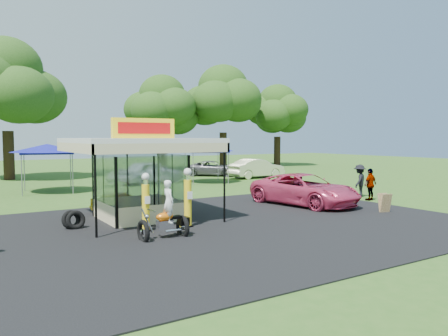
{
  "coord_description": "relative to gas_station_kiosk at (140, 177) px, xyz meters",
  "views": [
    {
      "loc": [
        -8.62,
        -12.12,
        3.41
      ],
      "look_at": [
        1.5,
        4.0,
        2.07
      ],
      "focal_mm": 35.0,
      "sensor_mm": 36.0,
      "label": 1
    }
  ],
  "objects": [
    {
      "name": "gas_pump_right",
      "position": [
        0.91,
        -2.55,
        -0.7
      ],
      "size": [
        0.42,
        0.42,
        2.26
      ],
      "color": "black",
      "rests_on": "ground"
    },
    {
      "name": "gas_pump_left",
      "position": [
        -0.74,
        -2.47,
        -0.75
      ],
      "size": [
        0.4,
        0.4,
        2.15
      ],
      "color": "black",
      "rests_on": "ground"
    },
    {
      "name": "oak_far_d",
      "position": [
        11.93,
        24.33,
        4.33
      ],
      "size": [
        8.06,
        8.06,
        9.59
      ],
      "color": "black",
      "rests_on": "ground"
    },
    {
      "name": "oak_far_e",
      "position": [
        18.56,
        23.15,
        5.23
      ],
      "size": [
        9.22,
        9.22,
        10.98
      ],
      "color": "black",
      "rests_on": "ground"
    },
    {
      "name": "pink_sedan",
      "position": [
        8.4,
        -0.83,
        -0.99
      ],
      "size": [
        3.49,
        6.06,
        1.59
      ],
      "primitive_type": "imported",
      "rotation": [
        0.0,
        0.0,
        0.16
      ],
      "color": "#CE3861",
      "rests_on": "ground"
    },
    {
      "name": "oak_far_f",
      "position": [
        27.02,
        24.29,
        4.37
      ],
      "size": [
        7.95,
        7.95,
        9.58
      ],
      "color": "black",
      "rests_on": "ground"
    },
    {
      "name": "motorcycle",
      "position": [
        -0.53,
        -3.79,
        -0.98
      ],
      "size": [
        1.74,
        0.86,
        2.06
      ],
      "rotation": [
        0.0,
        0.0,
        0.03
      ],
      "color": "black",
      "rests_on": "ground"
    },
    {
      "name": "a_frame_sign",
      "position": [
        9.93,
        -4.42,
        -1.34
      ],
      "size": [
        0.53,
        0.56,
        0.88
      ],
      "rotation": [
        0.0,
        0.0,
        -0.28
      ],
      "color": "#593819",
      "rests_on": "ground"
    },
    {
      "name": "bg_car_d",
      "position": [
        13.21,
        16.21,
        -1.12
      ],
      "size": [
        5.01,
        4.85,
        1.33
      ],
      "primitive_type": "imported",
      "rotation": [
        0.0,
        0.0,
        0.83
      ],
      "color": "#535255",
      "rests_on": "ground"
    },
    {
      "name": "spectator_east_b",
      "position": [
        12.57,
        -1.46,
        -0.91
      ],
      "size": [
        1.07,
        0.55,
        1.74
      ],
      "primitive_type": "imported",
      "rotation": [
        0.0,
        0.0,
        3.26
      ],
      "color": "gray",
      "rests_on": "ground"
    },
    {
      "name": "tent_east",
      "position": [
        9.74,
        11.46,
        0.82
      ],
      "size": [
        4.12,
        4.12,
        2.88
      ],
      "rotation": [
        0.0,
        0.0,
        -0.26
      ],
      "color": "gray",
      "rests_on": "ground"
    },
    {
      "name": "bg_car_e",
      "position": [
        15.25,
        12.53,
        -0.97
      ],
      "size": [
        4.96,
        1.86,
        1.62
      ],
      "primitive_type": "imported",
      "rotation": [
        0.0,
        0.0,
        1.6
      ],
      "color": "beige",
      "rests_on": "ground"
    },
    {
      "name": "tent_west",
      "position": [
        -1.54,
        11.56,
        0.94
      ],
      "size": [
        4.31,
        4.31,
        3.01
      ],
      "rotation": [
        0.0,
        0.0,
        -0.18
      ],
      "color": "gray",
      "rests_on": "ground"
    },
    {
      "name": "kiosk_car",
      "position": [
        -0.0,
        2.21,
        -1.3
      ],
      "size": [
        2.82,
        1.13,
        0.96
      ],
      "primitive_type": "imported",
      "rotation": [
        0.0,
        0.0,
        1.57
      ],
      "color": "yellow",
      "rests_on": "ground"
    },
    {
      "name": "bg_car_c",
      "position": [
        5.97,
        13.05,
        -0.94
      ],
      "size": [
        5.29,
        3.02,
        1.69
      ],
      "primitive_type": "imported",
      "rotation": [
        0.0,
        0.0,
        1.79
      ],
      "color": "silver",
      "rests_on": "ground"
    },
    {
      "name": "spectator_east_a",
      "position": [
        13.15,
        -0.23,
        -0.85
      ],
      "size": [
        1.39,
        1.16,
        1.87
      ],
      "primitive_type": "imported",
      "rotation": [
        0.0,
        0.0,
        3.6
      ],
      "color": "black",
      "rests_on": "ground"
    },
    {
      "name": "gas_station_kiosk",
      "position": [
        0.0,
        0.0,
        0.0
      ],
      "size": [
        5.4,
        5.4,
        4.18
      ],
      "color": "white",
      "rests_on": "ground"
    },
    {
      "name": "spare_tires",
      "position": [
        -2.86,
        -0.62,
        -1.42
      ],
      "size": [
        0.89,
        0.57,
        0.74
      ],
      "rotation": [
        0.0,
        0.0,
        0.08
      ],
      "color": "black",
      "rests_on": "ground"
    },
    {
      "name": "asphalt_apron",
      "position": [
        2.0,
        -2.99,
        -1.76
      ],
      "size": [
        20.0,
        14.0,
        0.04
      ],
      "primitive_type": "cube",
      "color": "black",
      "rests_on": "ground"
    },
    {
      "name": "oak_far_c",
      "position": [
        -2.64,
        21.92,
        5.29
      ],
      "size": [
        9.46,
        9.46,
        11.15
      ],
      "color": "black",
      "rests_on": "ground"
    },
    {
      "name": "ground",
      "position": [
        2.0,
        -4.99,
        -1.78
      ],
      "size": [
        120.0,
        120.0,
        0.0
      ],
      "primitive_type": "plane",
      "color": "#2E581B",
      "rests_on": "ground"
    }
  ]
}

